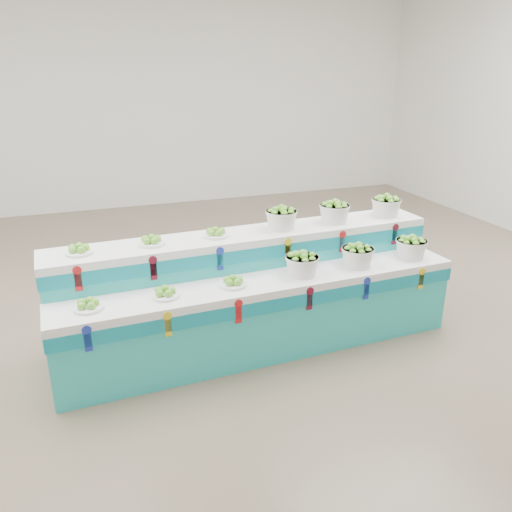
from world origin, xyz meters
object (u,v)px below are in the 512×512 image
at_px(display_stand, 256,292).
at_px(basket_upper_right, 386,205).
at_px(basket_lower_left, 302,264).
at_px(plate_upper_mid, 151,240).

height_order(display_stand, basket_upper_right, basket_upper_right).
bearing_deg(basket_lower_left, basket_upper_right, 23.46).
relative_size(display_stand, basket_lower_left, 12.31).
bearing_deg(basket_upper_right, basket_lower_left, -156.54).
bearing_deg(basket_lower_left, display_stand, 149.21).
xyz_separation_m(basket_lower_left, basket_upper_right, (1.16, 0.50, 0.30)).
xyz_separation_m(plate_upper_mid, basket_upper_right, (2.42, 0.10, 0.06)).
distance_m(basket_lower_left, plate_upper_mid, 1.34).
distance_m(display_stand, plate_upper_mid, 1.07).
distance_m(basket_lower_left, basket_upper_right, 1.30).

